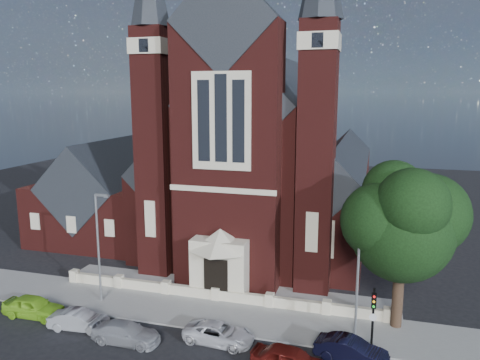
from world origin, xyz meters
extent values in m
plane|color=black|center=(0.00, 15.00, 0.00)|extent=(120.00, 120.00, 0.00)
cube|color=gray|center=(0.00, 4.50, 0.00)|extent=(60.00, 5.00, 0.12)
cube|color=gray|center=(0.00, 8.50, 0.00)|extent=(26.00, 3.00, 0.14)
cube|color=beige|center=(0.00, 6.50, 0.00)|extent=(24.00, 0.40, 0.90)
cube|color=#461512|center=(0.00, 25.00, 7.00)|extent=(10.00, 30.00, 14.00)
cube|color=black|center=(0.00, 25.00, 14.00)|extent=(10.00, 30.20, 10.00)
cube|color=#461512|center=(-7.50, 24.00, 4.00)|extent=(5.00, 26.00, 8.00)
cube|color=#461512|center=(7.50, 24.00, 4.00)|extent=(5.00, 26.00, 8.00)
cube|color=black|center=(-7.50, 24.00, 8.00)|extent=(5.01, 26.20, 5.01)
cube|color=black|center=(7.50, 24.00, 8.00)|extent=(5.01, 26.20, 5.01)
cube|color=#461512|center=(0.00, 9.50, 10.00)|extent=(8.00, 3.00, 20.00)
cube|color=black|center=(0.00, 9.50, 20.00)|extent=(8.00, 3.20, 8.00)
cube|color=beige|center=(0.00, 7.95, 13.00)|extent=(4.40, 0.15, 7.00)
cube|color=black|center=(0.00, 7.88, 13.20)|extent=(0.90, 0.08, 6.20)
cube|color=beige|center=(0.00, 7.50, 2.20)|extent=(4.20, 2.00, 4.40)
cube|color=black|center=(0.00, 6.45, 1.60)|extent=(1.80, 0.12, 3.20)
cone|color=beige|center=(0.00, 7.50, 4.40)|extent=(4.60, 4.60, 1.60)
cube|color=#461512|center=(-6.50, 10.50, 10.00)|extent=(2.60, 2.60, 20.00)
cube|color=beige|center=(-6.50, 10.50, 18.50)|extent=(2.80, 2.80, 1.20)
cube|color=#461512|center=(6.50, 10.50, 10.00)|extent=(2.60, 2.60, 20.00)
cube|color=beige|center=(6.50, 10.50, 18.50)|extent=(2.80, 2.80, 1.20)
cube|color=#461512|center=(-16.00, 18.00, 3.00)|extent=(12.00, 12.00, 6.00)
cube|color=black|center=(-16.00, 18.00, 6.00)|extent=(8.49, 12.20, 8.49)
cylinder|color=black|center=(12.50, 6.00, 2.50)|extent=(0.70, 0.70, 5.00)
sphere|color=black|center=(12.50, 6.00, 6.50)|extent=(6.40, 6.40, 6.40)
sphere|color=black|center=(12.90, 4.80, 8.50)|extent=(4.40, 4.40, 4.40)
cylinder|color=gray|center=(-8.00, 4.00, 4.00)|extent=(0.16, 0.16, 8.00)
cube|color=gray|center=(-7.50, 4.00, 8.00)|extent=(1.00, 0.15, 0.18)
cube|color=gray|center=(-7.10, 4.00, 7.92)|extent=(0.35, 0.22, 0.12)
cylinder|color=gray|center=(10.00, 4.00, 4.00)|extent=(0.16, 0.16, 8.00)
cube|color=gray|center=(10.50, 4.00, 8.00)|extent=(1.00, 0.15, 0.18)
cube|color=gray|center=(10.90, 4.00, 7.92)|extent=(0.35, 0.22, 0.12)
cylinder|color=black|center=(11.00, 2.50, 2.00)|extent=(0.14, 0.14, 4.00)
cube|color=black|center=(11.00, 2.35, 3.30)|extent=(0.28, 0.22, 0.90)
sphere|color=red|center=(11.00, 2.22, 3.60)|extent=(0.14, 0.14, 0.14)
sphere|color=#CC8C0C|center=(11.00, 2.22, 3.30)|extent=(0.14, 0.14, 0.14)
sphere|color=#0C9919|center=(11.00, 2.22, 3.00)|extent=(0.14, 0.14, 0.14)
imported|color=#8ED22A|center=(-11.12, 0.72, 0.72)|extent=(4.28, 1.78, 1.45)
imported|color=gray|center=(-7.11, 0.05, 0.63)|extent=(3.97, 1.73, 1.27)
imported|color=#96989D|center=(-3.38, -0.53, 0.63)|extent=(4.33, 1.78, 1.25)
imported|color=silver|center=(2.07, 1.02, 0.61)|extent=(4.50, 2.31, 1.22)
imported|color=black|center=(9.91, 1.20, 0.68)|extent=(4.30, 2.17, 1.35)
camera|label=1|loc=(10.58, -23.79, 15.05)|focal=35.00mm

